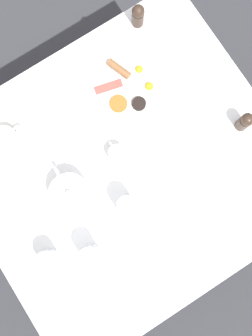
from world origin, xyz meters
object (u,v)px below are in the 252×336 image
Objects in this scene: napkin_folded at (212,180)px; wine_glass_spare at (48,260)px; water_glass_tall at (90,256)px; spoon_for_tea at (211,105)px; teacup_with_saucer_left at (7,140)px; creamer_jug at (118,154)px; salt_grinder at (245,122)px; fork_by_plate at (94,316)px; water_glass_short at (127,207)px; teapot_near at (70,194)px; pepper_grinder at (138,15)px; knife_by_plate at (149,278)px; breakfast_plate at (129,87)px.

wine_glass_spare is at bearing 83.28° from napkin_folded.
spoon_for_tea is (0.21, -0.61, -0.06)m from water_glass_tall.
teacup_with_saucer_left is 0.72× the size of napkin_folded.
napkin_folded is (-0.01, -0.47, -0.06)m from water_glass_tall.
salt_grinder is at bearing -108.81° from creamer_jug.
teacup_with_saucer_left is at bearing 61.32° from salt_grinder.
creamer_jug is at bearing -40.93° from fork_by_plate.
water_glass_tall is 1.02× the size of water_glass_short.
creamer_jug is 0.43m from salt_grinder.
water_glass_tall reaches higher than creamer_jug.
creamer_jug is at bearing 42.40° from napkin_folded.
teapot_near is 0.19m from water_glass_short.
fork_by_plate is (-0.77, 0.66, -0.05)m from pepper_grinder.
teacup_with_saucer_left reaches higher than knife_by_plate.
pepper_grinder is at bearing -51.91° from wine_glass_spare.
teacup_with_saucer_left is 0.46m from water_glass_short.
pepper_grinder is at bearing 10.59° from salt_grinder.
breakfast_plate is at bearing -33.64° from water_glass_short.
napkin_folded is 0.39m from knife_by_plate.
salt_grinder is 0.64× the size of spoon_for_tea.
spoon_for_tea is (0.38, -0.71, 0.00)m from fork_by_plate.
breakfast_plate is at bearing -41.61° from creamer_jug.
breakfast_plate is at bearing -41.14° from fork_by_plate.
teacup_with_saucer_left is (0.06, 0.45, 0.02)m from breakfast_plate.
water_glass_tall is 0.55× the size of napkin_folded.
water_glass_tall is 0.69× the size of knife_by_plate.
breakfast_plate is 0.42m from water_glass_short.
water_glass_short is at bearing 45.92° from teapot_near.
salt_grinder is (0.03, -0.78, 0.00)m from wine_glass_spare.
water_glass_tall reaches higher than knife_by_plate.
water_glass_short is 1.41× the size of creamer_jug.
knife_by_plate is 1.12× the size of spoon_for_tea.
spoon_for_tea is (-0.02, -0.36, -0.03)m from creamer_jug.
knife_by_plate is (-0.64, -0.15, -0.02)m from teacup_with_saucer_left.
teacup_with_saucer_left is 0.61m from pepper_grinder.
salt_grinder is 0.80m from fork_by_plate.
water_glass_tall reaches higher than fork_by_plate.
wine_glass_spare is at bearing 63.17° from water_glass_tall.
spoon_for_tea is at bearing -62.06° from fork_by_plate.
pepper_grinder reaches higher than breakfast_plate.
pepper_grinder is (0.54, -0.69, 0.00)m from wine_glass_spare.
water_glass_short is (-0.34, 0.23, 0.05)m from breakfast_plate.
creamer_jug reaches higher than breakfast_plate.
pepper_grinder is at bearing 7.13° from spoon_for_tea.
pepper_grinder is 1.01m from fork_by_plate.
knife_by_plate is at bearing -89.25° from fork_by_plate.
fork_by_plate and spoon_for_tea have the same top height.
pepper_grinder reaches higher than wine_glass_spare.
teapot_near is at bearing 90.66° from spoon_for_tea.
wine_glass_spare is 0.54× the size of knife_by_plate.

